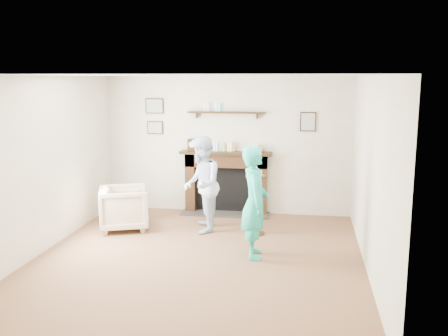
{
  "coord_description": "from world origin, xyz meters",
  "views": [
    {
      "loc": [
        1.43,
        -6.41,
        2.48
      ],
      "look_at": [
        0.21,
        0.9,
        1.12
      ],
      "focal_mm": 40.0,
      "sensor_mm": 36.0,
      "label": 1
    }
  ],
  "objects_px": {
    "man": "(202,231)",
    "woman": "(254,256)",
    "pedestal_table": "(256,193)",
    "armchair": "(125,229)"
  },
  "relations": [
    {
      "from": "man",
      "to": "pedestal_table",
      "type": "relative_size",
      "value": 1.41
    },
    {
      "from": "man",
      "to": "pedestal_table",
      "type": "bearing_deg",
      "value": 78.9
    },
    {
      "from": "man",
      "to": "woman",
      "type": "height_order",
      "value": "woman"
    },
    {
      "from": "armchair",
      "to": "woman",
      "type": "height_order",
      "value": "woman"
    },
    {
      "from": "armchair",
      "to": "pedestal_table",
      "type": "distance_m",
      "value": 2.27
    },
    {
      "from": "woman",
      "to": "pedestal_table",
      "type": "bearing_deg",
      "value": -4.77
    },
    {
      "from": "armchair",
      "to": "pedestal_table",
      "type": "relative_size",
      "value": 0.71
    },
    {
      "from": "armchair",
      "to": "woman",
      "type": "distance_m",
      "value": 2.44
    },
    {
      "from": "armchair",
      "to": "pedestal_table",
      "type": "height_order",
      "value": "pedestal_table"
    },
    {
      "from": "armchair",
      "to": "man",
      "type": "relative_size",
      "value": 0.5
    }
  ]
}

